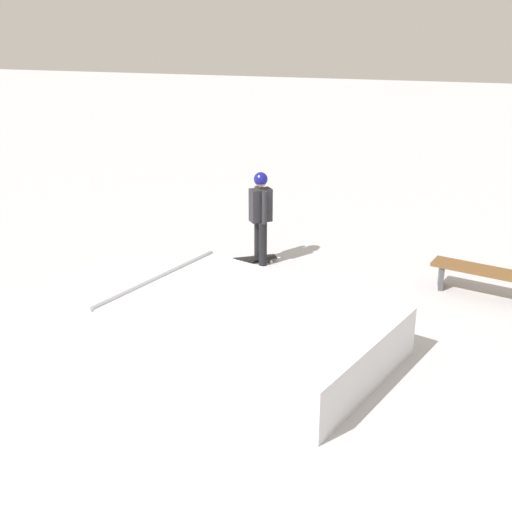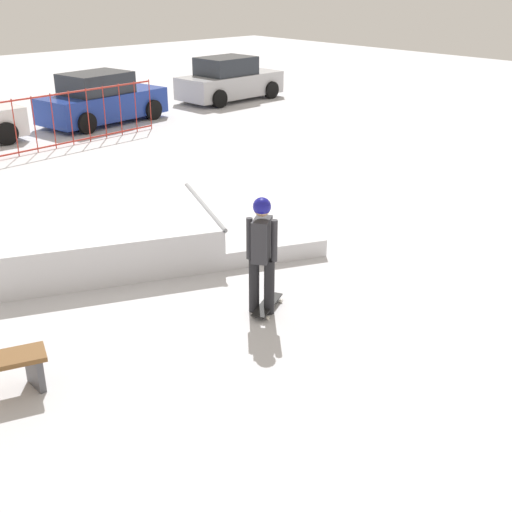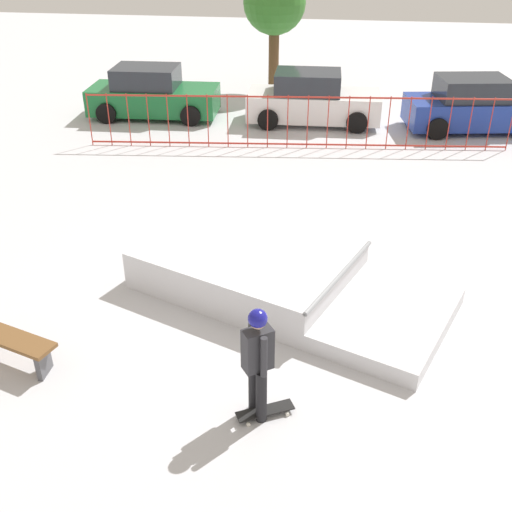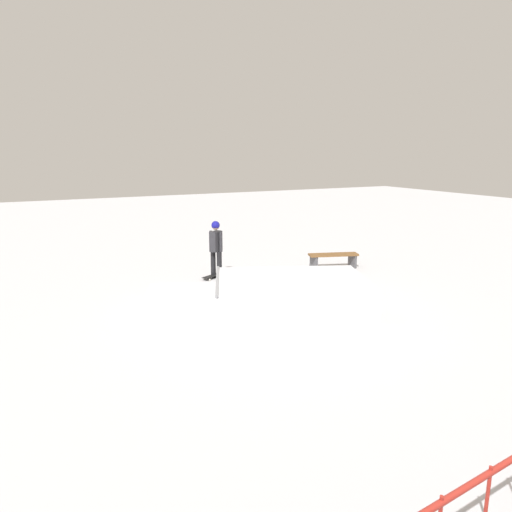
% 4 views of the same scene
% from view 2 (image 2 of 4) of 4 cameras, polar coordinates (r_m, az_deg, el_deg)
% --- Properties ---
extents(ground_plane, '(60.00, 60.00, 0.00)m').
position_cam_2_polar(ground_plane, '(11.86, -11.76, 0.55)').
color(ground_plane, silver).
extents(skate_ramp, '(5.99, 4.49, 0.74)m').
position_cam_2_polar(skate_ramp, '(11.60, -10.76, 1.79)').
color(skate_ramp, silver).
rests_on(skate_ramp, ground).
extents(skater, '(0.44, 0.40, 1.73)m').
position_cam_2_polar(skater, '(9.09, 0.50, 0.77)').
color(skater, black).
rests_on(skater, ground).
extents(skateboard, '(0.80, 0.54, 0.09)m').
position_cam_2_polar(skateboard, '(9.55, 0.97, -4.25)').
color(skateboard, black).
rests_on(skateboard, ground).
extents(parked_car_blue, '(4.32, 2.43, 1.60)m').
position_cam_2_polar(parked_car_blue, '(22.16, -13.22, 12.97)').
color(parked_car_blue, '#1E3899').
rests_on(parked_car_blue, ground).
extents(parked_car_silver, '(4.19, 2.11, 1.60)m').
position_cam_2_polar(parked_car_silver, '(25.67, -2.33, 14.89)').
color(parked_car_silver, '#B7B7BC').
rests_on(parked_car_silver, ground).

